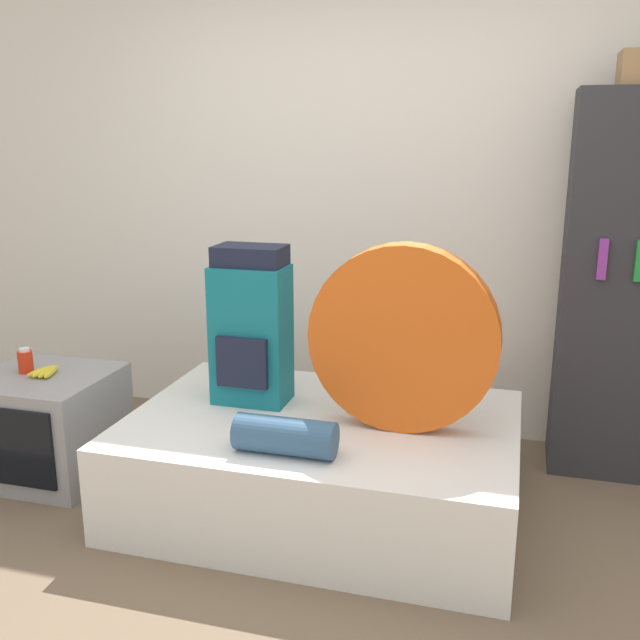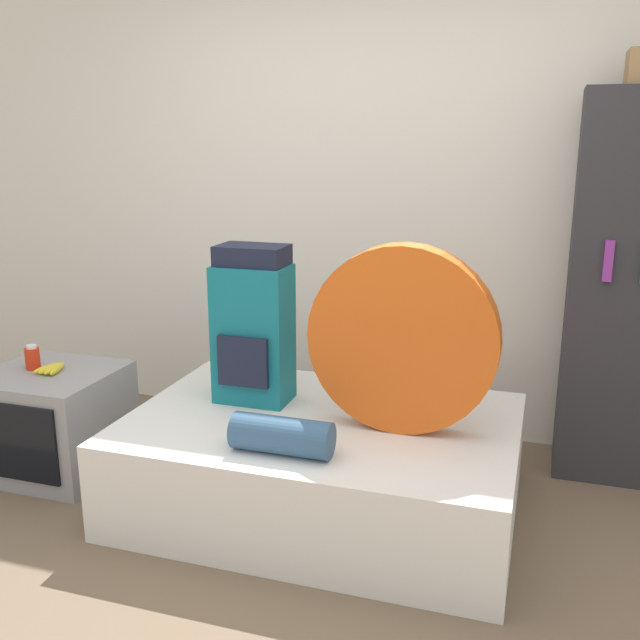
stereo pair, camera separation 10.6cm
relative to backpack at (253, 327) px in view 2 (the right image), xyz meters
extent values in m
plane|color=brown|center=(0.40, -0.86, -0.79)|extent=(16.00, 16.00, 0.00)
cube|color=white|center=(0.40, 0.93, 0.51)|extent=(8.00, 0.05, 2.60)
cube|color=white|center=(0.38, -0.12, -0.58)|extent=(1.71, 1.19, 0.44)
cube|color=#14707F|center=(0.00, 0.00, -0.04)|extent=(0.34, 0.22, 0.65)
cube|color=#191E33|center=(0.00, 0.01, 0.33)|extent=(0.32, 0.20, 0.09)
cube|color=#191E33|center=(0.00, -0.12, -0.13)|extent=(0.24, 0.03, 0.23)
cylinder|color=#E05B19|center=(0.73, -0.13, 0.04)|extent=(0.80, 0.12, 0.80)
cylinder|color=#33567A|center=(0.33, -0.51, -0.28)|extent=(0.41, 0.15, 0.15)
cube|color=#939399|center=(-1.03, -0.16, -0.53)|extent=(0.63, 0.59, 0.52)
cube|color=black|center=(-1.03, -0.46, -0.52)|extent=(0.50, 0.02, 0.37)
cylinder|color=red|center=(-1.13, -0.15, -0.22)|extent=(0.07, 0.07, 0.11)
cylinder|color=white|center=(-1.13, -0.15, -0.16)|extent=(0.05, 0.05, 0.02)
ellipsoid|color=yellow|center=(-1.04, -0.15, -0.26)|extent=(0.08, 0.18, 0.03)
ellipsoid|color=yellow|center=(-1.02, -0.15, -0.26)|extent=(0.05, 0.18, 0.03)
ellipsoid|color=yellow|center=(-1.01, -0.15, -0.26)|extent=(0.05, 0.18, 0.03)
ellipsoid|color=yellow|center=(-0.99, -0.15, -0.26)|extent=(0.08, 0.18, 0.03)
cube|color=purple|center=(1.54, 0.48, 0.31)|extent=(0.04, 0.02, 0.19)
camera|label=1|loc=(1.17, -2.97, 0.86)|focal=40.00mm
camera|label=2|loc=(1.27, -2.94, 0.86)|focal=40.00mm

